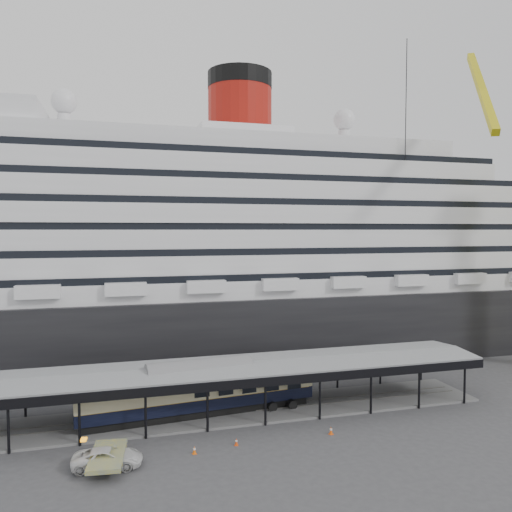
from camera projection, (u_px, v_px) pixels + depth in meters
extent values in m
plane|color=#3C3C3E|center=(239.00, 432.00, 47.56)|extent=(200.00, 200.00, 0.00)
cube|color=black|center=(191.00, 321.00, 78.07)|extent=(130.00, 30.00, 10.00)
cylinder|color=#99140C|center=(240.00, 115.00, 78.53)|extent=(10.00, 10.00, 9.00)
cylinder|color=black|center=(240.00, 81.00, 78.25)|extent=(10.10, 10.10, 2.50)
sphere|color=silver|center=(64.00, 101.00, 71.50)|extent=(3.60, 3.60, 3.60)
sphere|color=silver|center=(344.00, 120.00, 83.37)|extent=(3.60, 3.60, 3.60)
cube|color=slate|center=(228.00, 412.00, 52.36)|extent=(56.00, 8.00, 0.24)
cube|color=slate|center=(229.00, 413.00, 51.66)|extent=(54.00, 0.08, 0.10)
cube|color=slate|center=(226.00, 408.00, 53.05)|extent=(54.00, 0.08, 0.10)
cube|color=black|center=(238.00, 385.00, 47.81)|extent=(56.00, 0.18, 0.90)
cube|color=black|center=(219.00, 361.00, 56.46)|extent=(56.00, 0.18, 0.90)
cube|color=slate|center=(228.00, 365.00, 52.10)|extent=(56.00, 9.00, 0.24)
cube|color=gold|center=(481.00, 89.00, 70.60)|extent=(11.42, 18.78, 16.80)
cylinder|color=black|center=(404.00, 201.00, 73.95)|extent=(0.12, 0.12, 47.21)
imported|color=silver|center=(108.00, 458.00, 40.43)|extent=(5.83, 3.16, 1.55)
cube|color=black|center=(200.00, 410.00, 51.53)|extent=(23.55, 4.99, 0.78)
cube|color=black|center=(200.00, 401.00, 51.48)|extent=(24.71, 5.54, 1.23)
cube|color=#C6BC8F|center=(200.00, 388.00, 51.41)|extent=(24.71, 5.58, 1.45)
cube|color=black|center=(199.00, 379.00, 51.36)|extent=(24.71, 5.54, 0.45)
cube|color=orange|center=(194.00, 454.00, 42.91)|extent=(0.41, 0.41, 0.03)
cone|color=orange|center=(194.00, 450.00, 42.89)|extent=(0.34, 0.34, 0.68)
cylinder|color=white|center=(194.00, 449.00, 42.89)|extent=(0.22, 0.22, 0.13)
cube|color=#EC450D|center=(236.00, 445.00, 44.62)|extent=(0.43, 0.43, 0.03)
cone|color=#EC450D|center=(236.00, 442.00, 44.60)|extent=(0.36, 0.36, 0.65)
cylinder|color=white|center=(236.00, 441.00, 44.60)|extent=(0.21, 0.21, 0.13)
cube|color=#F6580D|center=(331.00, 434.00, 47.04)|extent=(0.51, 0.51, 0.03)
cone|color=#F6580D|center=(331.00, 430.00, 47.02)|extent=(0.43, 0.43, 0.73)
cylinder|color=white|center=(331.00, 429.00, 47.02)|extent=(0.23, 0.23, 0.14)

